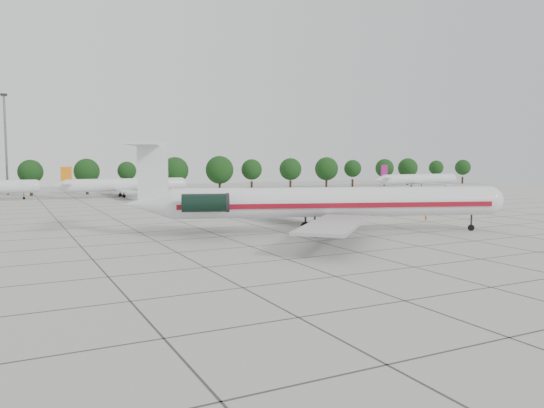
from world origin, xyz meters
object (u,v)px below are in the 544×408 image
object	(u,v)px
ground_crew	(426,216)
bg_airliner_e	(418,179)
bg_airliner_c	(125,185)
main_airliner	(316,202)
floodlight_mast	(6,139)

from	to	relation	value
ground_crew	bg_airliner_e	bearing A→B (deg)	-165.18
bg_airliner_e	ground_crew	bearing A→B (deg)	-131.69
bg_airliner_c	bg_airliner_e	bearing A→B (deg)	-3.25
main_airliner	ground_crew	xyz separation A→B (m)	(21.44, 3.70, -3.17)
ground_crew	floodlight_mast	size ratio (longest dim) A/B	0.06
bg_airliner_e	bg_airliner_c	bearing A→B (deg)	176.75
main_airliner	bg_airliner_e	distance (m)	105.50
ground_crew	bg_airliner_c	size ratio (longest dim) A/B	0.05
main_airliner	floodlight_mast	size ratio (longest dim) A/B	1.82
ground_crew	bg_airliner_c	world-z (taller)	bg_airliner_c
ground_crew	bg_airliner_e	size ratio (longest dim) A/B	0.05
main_airliner	bg_airliner_e	world-z (taller)	main_airliner
main_airliner	bg_airliner_e	size ratio (longest dim) A/B	1.64
main_airliner	bg_airliner_c	distance (m)	74.52
main_airliner	ground_crew	size ratio (longest dim) A/B	30.20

